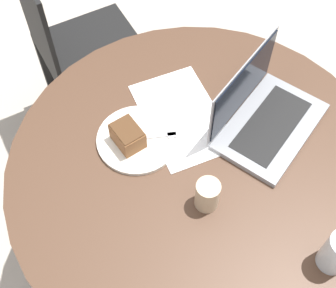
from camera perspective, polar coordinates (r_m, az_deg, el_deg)
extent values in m
plane|color=#B7AD9E|center=(2.06, 2.61, -13.28)|extent=(12.00, 12.00, 0.00)
cylinder|color=#4C3323|center=(2.05, 2.62, -13.19)|extent=(0.46, 0.46, 0.02)
cylinder|color=#4C3323|center=(1.70, 3.11, -8.98)|extent=(0.10, 0.10, 0.72)
cylinder|color=#4C3323|center=(1.37, 3.83, -2.60)|extent=(1.12, 1.12, 0.03)
cube|color=black|center=(2.12, -9.20, 11.38)|extent=(0.56, 0.56, 0.02)
cube|color=black|center=(1.92, -15.82, 14.11)|extent=(0.36, 0.18, 0.46)
cube|color=black|center=(2.45, -6.12, 12.13)|extent=(0.05, 0.05, 0.43)
cube|color=black|center=(2.21, -1.85, 6.00)|extent=(0.05, 0.05, 0.43)
cube|color=black|center=(2.38, -14.56, 8.68)|extent=(0.05, 0.05, 0.43)
cube|color=black|center=(2.14, -11.02, 2.05)|extent=(0.05, 0.05, 0.43)
cube|color=white|center=(1.44, 1.69, 3.40)|extent=(0.40, 0.33, 0.00)
cylinder|color=silver|center=(1.39, -3.76, 0.57)|extent=(0.24, 0.24, 0.01)
cube|color=brown|center=(1.35, -4.94, 0.98)|extent=(0.12, 0.11, 0.06)
cube|color=#4D311C|center=(1.33, -5.05, 1.77)|extent=(0.11, 0.10, 0.00)
cube|color=silver|center=(1.38, -2.50, 0.86)|extent=(0.03, 0.17, 0.00)
cube|color=silver|center=(1.39, 0.50, 1.21)|extent=(0.03, 0.03, 0.00)
cylinder|color=#C6AD89|center=(1.25, 4.81, -6.19)|extent=(0.07, 0.07, 0.10)
cube|color=gray|center=(1.44, 12.41, 2.10)|extent=(0.41, 0.39, 0.02)
cube|color=black|center=(1.44, 12.48, 2.32)|extent=(0.30, 0.28, 0.00)
cube|color=gray|center=(1.38, 9.08, 7.07)|extent=(0.27, 0.22, 0.20)
cube|color=black|center=(1.38, 9.22, 6.99)|extent=(0.25, 0.21, 0.19)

